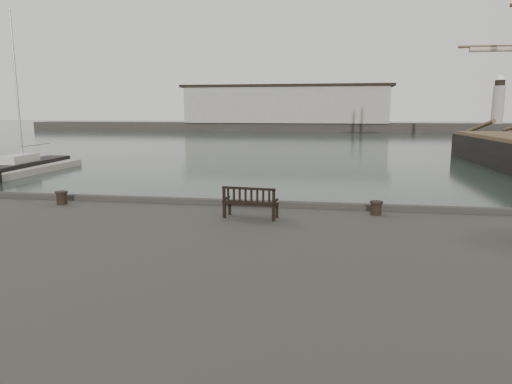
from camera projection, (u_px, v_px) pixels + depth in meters
ground at (246, 248)px, 16.02m from camera, size 400.00×400.00×0.00m
breakwater at (300, 113)px, 105.34m from camera, size 140.00×9.50×12.20m
bench at (251, 208)px, 13.71m from camera, size 1.69×0.74×0.94m
bollard_left at (62, 198)px, 15.77m from camera, size 0.50×0.50×0.45m
bollard_right at (376, 208)px, 14.16m from camera, size 0.49×0.49×0.43m
yacht_b at (28, 168)px, 36.29m from camera, size 2.71×9.76×12.80m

